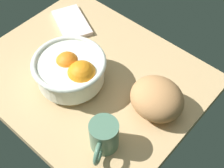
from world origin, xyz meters
TOP-DOWN VIEW (x-y plane):
  - ground_plane at (0.00, 0.00)cm, footprint 65.74×53.85cm
  - fruit_bowl at (1.28, 5.56)cm, footprint 20.76×20.76cm
  - bread_loaf at (-22.18, -2.92)cm, footprint 14.75×13.26cm
  - napkin_folded at (19.97, -11.92)cm, footprint 18.43×15.14cm
  - mug at (-19.00, 14.40)cm, footprint 7.72×10.99cm

SIDE VIEW (x-z plane):
  - ground_plane at x=0.00cm, z-range -3.00..0.00cm
  - napkin_folded at x=19.97cm, z-range 0.00..1.35cm
  - mug at x=-19.00cm, z-range 0.00..8.68cm
  - bread_loaf at x=-22.18cm, z-range 0.00..9.76cm
  - fruit_bowl at x=1.28cm, z-range 0.31..11.27cm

